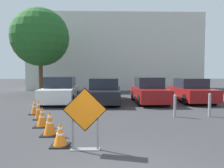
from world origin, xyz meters
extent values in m
plane|color=#333335|center=(0.00, 10.00, 0.00)|extent=(96.00, 96.00, 0.00)
cube|color=black|center=(-0.93, 1.96, 0.99)|extent=(1.06, 0.02, 1.06)
cube|color=orange|center=(-0.93, 1.95, 0.99)|extent=(1.00, 0.02, 1.00)
cube|color=slate|center=(-0.93, 2.01, 0.01)|extent=(0.72, 0.20, 0.02)
cube|color=slate|center=(-1.23, 2.01, 0.50)|extent=(0.04, 0.04, 0.99)
cube|color=slate|center=(-0.63, 2.01, 0.50)|extent=(0.04, 0.04, 0.99)
cube|color=black|center=(-1.60, 2.29, 0.01)|extent=(0.47, 0.47, 0.03)
cone|color=orange|center=(-1.60, 2.29, 0.33)|extent=(0.35, 0.35, 0.59)
cylinder|color=white|center=(-1.60, 2.29, 0.46)|extent=(0.11, 0.11, 0.05)
cylinder|color=white|center=(-1.60, 2.29, 0.31)|extent=(0.19, 0.19, 0.05)
cube|color=black|center=(-2.11, 3.27, 0.01)|extent=(0.50, 0.50, 0.03)
cone|color=orange|center=(-2.11, 3.27, 0.40)|extent=(0.37, 0.37, 0.73)
cylinder|color=white|center=(-2.11, 3.27, 0.56)|extent=(0.12, 0.12, 0.07)
cylinder|color=white|center=(-2.11, 3.27, 0.38)|extent=(0.21, 0.21, 0.07)
cube|color=black|center=(-2.64, 4.31, 0.01)|extent=(0.53, 0.53, 0.03)
cone|color=orange|center=(-2.64, 4.31, 0.36)|extent=(0.39, 0.39, 0.66)
cylinder|color=white|center=(-2.64, 4.31, 0.50)|extent=(0.12, 0.12, 0.06)
cylinder|color=white|center=(-2.64, 4.31, 0.34)|extent=(0.22, 0.22, 0.06)
cube|color=black|center=(-3.12, 5.47, 0.01)|extent=(0.38, 0.38, 0.03)
cone|color=orange|center=(-3.12, 5.47, 0.42)|extent=(0.28, 0.28, 0.78)
cylinder|color=white|center=(-3.12, 5.47, 0.59)|extent=(0.09, 0.09, 0.07)
cylinder|color=white|center=(-3.12, 5.47, 0.41)|extent=(0.16, 0.16, 0.07)
cube|color=black|center=(-3.62, 6.54, 0.01)|extent=(0.46, 0.46, 0.03)
cone|color=orange|center=(-3.62, 6.54, 0.37)|extent=(0.34, 0.34, 0.67)
cylinder|color=white|center=(-3.62, 6.54, 0.51)|extent=(0.11, 0.11, 0.06)
cylinder|color=white|center=(-3.62, 6.54, 0.35)|extent=(0.19, 0.19, 0.06)
cube|color=white|center=(-3.26, 10.30, 0.56)|extent=(2.05, 4.53, 0.76)
cube|color=#1E232D|center=(-3.27, 10.41, 1.27)|extent=(1.73, 2.12, 0.66)
cylinder|color=black|center=(-2.35, 8.95, 0.32)|extent=(0.23, 0.64, 0.63)
cylinder|color=black|center=(-4.06, 8.88, 0.32)|extent=(0.23, 0.64, 0.63)
cylinder|color=black|center=(-2.46, 11.71, 0.32)|extent=(0.23, 0.64, 0.63)
cylinder|color=black|center=(-4.18, 11.64, 0.32)|extent=(0.23, 0.64, 0.63)
cube|color=black|center=(-0.53, 10.09, 0.52)|extent=(2.13, 4.58, 0.69)
cube|color=#1E232D|center=(-0.52, 10.21, 1.19)|extent=(1.77, 2.15, 0.65)
cylinder|color=black|center=(0.27, 8.66, 0.31)|extent=(0.23, 0.64, 0.63)
cylinder|color=black|center=(-1.47, 8.75, 0.31)|extent=(0.23, 0.64, 0.63)
cylinder|color=black|center=(0.42, 11.44, 0.31)|extent=(0.23, 0.64, 0.63)
cylinder|color=black|center=(-1.33, 11.53, 0.31)|extent=(0.23, 0.64, 0.63)
cube|color=maroon|center=(2.21, 10.06, 0.55)|extent=(1.79, 4.25, 0.75)
cube|color=#1E232D|center=(2.21, 10.17, 1.25)|extent=(1.54, 1.97, 0.64)
cylinder|color=black|center=(3.02, 8.77, 0.32)|extent=(0.21, 0.64, 0.64)
cylinder|color=black|center=(1.45, 8.74, 0.32)|extent=(0.21, 0.64, 0.64)
cylinder|color=black|center=(2.97, 11.39, 0.32)|extent=(0.21, 0.64, 0.64)
cylinder|color=black|center=(1.40, 11.36, 0.32)|extent=(0.21, 0.64, 0.64)
cube|color=maroon|center=(4.94, 10.40, 0.54)|extent=(1.91, 4.18, 0.72)
cube|color=#1E232D|center=(4.94, 10.51, 1.19)|extent=(1.64, 1.94, 0.60)
cylinder|color=black|center=(5.81, 9.14, 0.32)|extent=(0.21, 0.65, 0.64)
cylinder|color=black|center=(4.13, 9.10, 0.32)|extent=(0.21, 0.65, 0.64)
cylinder|color=black|center=(5.76, 11.71, 0.32)|extent=(0.21, 0.65, 0.64)
cylinder|color=black|center=(4.08, 11.67, 0.32)|extent=(0.21, 0.65, 0.64)
cylinder|color=gray|center=(2.47, 5.83, 0.45)|extent=(0.11, 0.11, 0.89)
sphere|color=gray|center=(2.47, 5.83, 0.89)|extent=(0.12, 0.12, 0.12)
cylinder|color=gray|center=(3.95, 5.83, 0.47)|extent=(0.11, 0.11, 0.94)
sphere|color=gray|center=(3.95, 5.83, 0.94)|extent=(0.12, 0.12, 0.12)
cube|color=beige|center=(0.54, 21.41, 3.98)|extent=(18.19, 5.00, 7.96)
cylinder|color=#513823|center=(-5.67, 14.43, 1.47)|extent=(0.32, 0.32, 2.94)
sphere|color=#235B23|center=(-5.67, 14.43, 4.66)|extent=(4.58, 4.58, 4.58)
camera|label=1|loc=(-0.42, -3.22, 1.89)|focal=35.00mm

